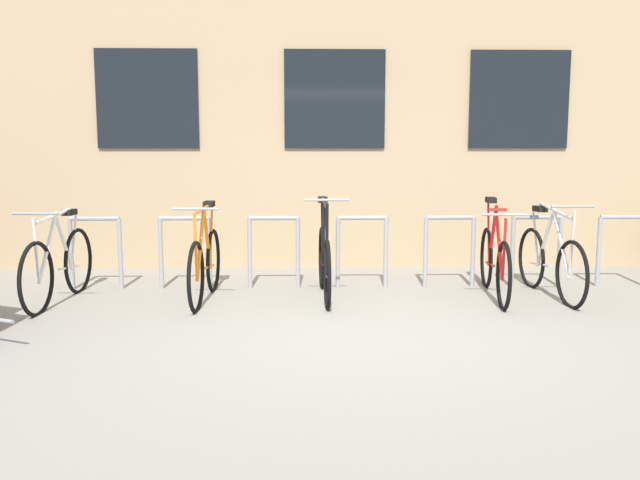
% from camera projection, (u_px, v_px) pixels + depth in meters
% --- Properties ---
extents(ground_plane, '(42.00, 42.00, 0.00)m').
position_uv_depth(ground_plane, '(352.00, 333.00, 5.77)').
color(ground_plane, gray).
extents(storefront_building, '(28.00, 5.64, 5.26)m').
position_uv_depth(storefront_building, '(326.00, 86.00, 11.36)').
color(storefront_building, tan).
rests_on(storefront_building, ground).
extents(bike_rack, '(6.60, 0.05, 0.83)m').
position_uv_depth(bike_rack, '(362.00, 244.00, 7.59)').
color(bike_rack, gray).
rests_on(bike_rack, ground).
extents(bicycle_black, '(0.44, 1.73, 1.11)m').
position_uv_depth(bicycle_black, '(324.00, 260.00, 7.14)').
color(bicycle_black, black).
rests_on(bicycle_black, ground).
extents(bicycle_red, '(0.44, 1.79, 1.06)m').
position_uv_depth(bicycle_red, '(494.00, 261.00, 7.14)').
color(bicycle_red, black).
rests_on(bicycle_red, ground).
extents(bicycle_silver, '(0.44, 1.71, 1.04)m').
position_uv_depth(bicycle_silver, '(550.00, 261.00, 7.15)').
color(bicycle_silver, black).
rests_on(bicycle_silver, ground).
extents(bicycle_white, '(0.44, 1.75, 1.00)m').
position_uv_depth(bicycle_white, '(59.00, 265.00, 6.87)').
color(bicycle_white, black).
rests_on(bicycle_white, ground).
extents(bicycle_orange, '(0.44, 1.67, 1.03)m').
position_uv_depth(bicycle_orange, '(205.00, 263.00, 6.98)').
color(bicycle_orange, black).
rests_on(bicycle_orange, ground).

